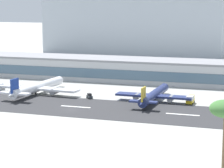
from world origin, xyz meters
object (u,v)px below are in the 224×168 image
airliner_navy_tail_gate_0 (36,88)px  terminal_building (126,69)px  distant_hotel_block (132,24)px  airliner_gold_tail_gate_1 (153,96)px  service_box_truck_2 (190,99)px  service_baggage_tug_0 (90,96)px

airliner_navy_tail_gate_0 → terminal_building: bearing=-23.9°
airliner_navy_tail_gate_0 → distant_hotel_block: bearing=5.9°
distant_hotel_block → airliner_navy_tail_gate_0: bearing=-87.7°
terminal_building → airliner_gold_tail_gate_1: 55.41m
distant_hotel_block → terminal_building: bearing=-75.5°
terminal_building → airliner_navy_tail_gate_0: bearing=-117.5°
airliner_navy_tail_gate_0 → service_box_truck_2: bearing=-84.8°
airliner_navy_tail_gate_0 → airliner_gold_tail_gate_1: bearing=-86.3°
terminal_building → service_baggage_tug_0: (-0.44, -49.95, -4.56)m
terminal_building → distant_hotel_block: size_ratio=1.39×
distant_hotel_block → service_box_truck_2: distant_hotel_block is taller
airliner_gold_tail_gate_1 → airliner_navy_tail_gate_0: bearing=90.9°
terminal_building → service_box_truck_2: terminal_building is taller
terminal_building → airliner_gold_tail_gate_1: size_ratio=4.71×
airliner_gold_tail_gate_1 → service_baggage_tug_0: bearing=93.4°
distant_hotel_block → airliner_gold_tail_gate_1: bearing=-71.4°
airliner_gold_tail_gate_1 → service_box_truck_2: (14.32, 1.72, -0.93)m
airliner_navy_tail_gate_0 → service_baggage_tug_0: bearing=-89.0°
service_baggage_tug_0 → airliner_gold_tail_gate_1: bearing=-130.0°
distant_hotel_block → service_box_truck_2: 187.58m
airliner_navy_tail_gate_0 → service_box_truck_2: airliner_navy_tail_gate_0 is taller
airliner_gold_tail_gate_1 → service_box_truck_2: bearing=-82.3°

